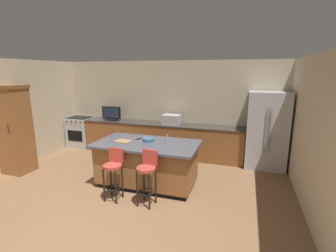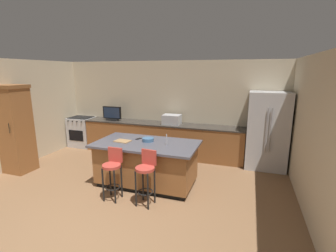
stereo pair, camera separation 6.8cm
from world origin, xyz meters
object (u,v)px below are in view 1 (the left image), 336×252
cabinet_tower (14,128)px  range_oven (81,132)px  tv_monitor (111,114)px  fruit_bowl (148,140)px  bar_stool_right (147,173)px  bar_stool_left (114,170)px  microwave (171,119)px  cell_phone (139,139)px  cutting_board (123,141)px  kitchen_island (147,163)px  refrigerator (267,130)px

cabinet_tower → range_oven: bearing=86.3°
tv_monitor → fruit_bowl: size_ratio=2.43×
bar_stool_right → bar_stool_left: bearing=-171.8°
microwave → bar_stool_left: microwave is taller
cabinet_tower → cell_phone: 2.97m
fruit_bowl → cutting_board: 0.54m
bar_stool_right → cell_phone: bar_stool_right is taller
microwave → bar_stool_right: microwave is taller
range_oven → cutting_board: 3.21m
kitchen_island → microwave: size_ratio=4.45×
refrigerator → fruit_bowl: (-2.44, -1.68, 0.01)m
cell_phone → cutting_board: 0.37m
kitchen_island → cabinet_tower: cabinet_tower is taller
cabinet_tower → cell_phone: size_ratio=13.76×
bar_stool_left → kitchen_island: bearing=66.0°
refrigerator → range_oven: refrigerator is taller
kitchen_island → microwave: 1.94m
refrigerator → bar_stool_left: refrigerator is taller
bar_stool_right → cutting_board: bearing=147.2°
cabinet_tower → fruit_bowl: cabinet_tower is taller
tv_monitor → cell_phone: tv_monitor is taller
refrigerator → fruit_bowl: refrigerator is taller
refrigerator → bar_stool_right: size_ratio=1.89×
refrigerator → microwave: (-2.47, 0.06, 0.11)m
bar_stool_left → fruit_bowl: fruit_bowl is taller
bar_stool_right → fruit_bowl: bar_stool_right is taller
fruit_bowl → cell_phone: size_ratio=1.62×
bar_stool_left → cutting_board: bearing=103.4°
bar_stool_left → range_oven: bearing=136.1°
cell_phone → cutting_board: cutting_board is taller
cabinet_tower → fruit_bowl: bearing=7.9°
bar_stool_right → fruit_bowl: bearing=117.2°
tv_monitor → cutting_board: bearing=-53.6°
kitchen_island → bar_stool_right: bearing=-67.2°
bar_stool_right → cutting_board: 1.12m
range_oven → microwave: 3.07m
cabinet_tower → cutting_board: (2.68, 0.26, -0.15)m
cell_phone → kitchen_island: bearing=-17.9°
kitchen_island → fruit_bowl: fruit_bowl is taller
refrigerator → bar_stool_right: bearing=-129.8°
cabinet_tower → bar_stool_left: size_ratio=2.12×
range_oven → fruit_bowl: (3.04, -1.74, 0.48)m
microwave → tv_monitor: size_ratio=0.81×
tv_monitor → bar_stool_right: (2.20, -2.55, -0.52)m
cutting_board → refrigerator: bearing=32.3°
microwave → tv_monitor: (-1.85, -0.05, 0.06)m
cabinet_tower → cutting_board: cabinet_tower is taller
kitchen_island → tv_monitor: tv_monitor is taller
refrigerator → bar_stool_right: 3.32m
refrigerator → bar_stool_left: bearing=-137.3°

